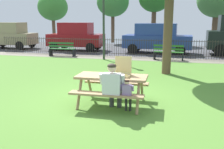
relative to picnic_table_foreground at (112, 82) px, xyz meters
The scene contains 18 objects.
ground 2.73m from the picnic_table_foreground, 98.25° to the left, with size 28.00×12.33×0.02m, color #558833.
cobblestone_walkway 8.13m from the picnic_table_foreground, 92.70° to the left, with size 28.00×1.40×0.01m, color gray.
street_asphalt 12.79m from the picnic_table_foreground, 91.72° to the left, with size 28.00×7.93×0.01m, color #424247.
picnic_table_foreground is the anchor object (origin of this frame).
pizza_box_open 0.38m from the picnic_table_foreground, ahead, with size 0.44×0.47×0.48m.
pizza_slice_on_table 0.26m from the picnic_table_foreground, 147.36° to the left, with size 0.28×0.18×0.02m.
adult_at_table 0.52m from the picnic_table_foreground, 73.02° to the right, with size 0.62×0.60×1.19m.
child_at_table 0.74m from the picnic_table_foreground, 45.37° to the right, with size 0.31×0.30×0.82m.
iron_fence_streetside 8.81m from the picnic_table_foreground, 92.49° to the left, with size 19.05×0.03×1.07m.
park_bench_left 9.51m from the picnic_table_foreground, 123.13° to the left, with size 1.61×0.51×0.85m.
park_bench_center 8.05m from the picnic_table_foreground, 81.84° to the left, with size 1.63×0.59×0.85m.
lamp_post_walkway 7.88m from the picnic_table_foreground, 107.85° to the left, with size 0.28×0.28×4.00m.
parked_car_far_left 15.48m from the picnic_table_foreground, 135.10° to the left, with size 3.95×1.92×1.98m.
parked_car_left 12.23m from the picnic_table_foreground, 116.65° to the left, with size 3.94×1.91×1.98m.
parked_car_center 10.93m from the picnic_table_foreground, 88.62° to the left, with size 4.45×2.01×1.94m.
far_tree_left 21.04m from the picnic_table_foreground, 121.15° to the left, with size 3.00×3.00×4.79m.
far_tree_midleft 18.69m from the picnic_table_foreground, 104.25° to the left, with size 3.04×3.04×5.19m.
far_tree_midright 18.72m from the picnic_table_foreground, 75.37° to the left, with size 3.33×3.33×5.36m.
Camera 1 is at (1.97, -6.58, 2.17)m, focal length 40.50 mm.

